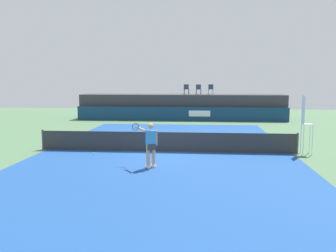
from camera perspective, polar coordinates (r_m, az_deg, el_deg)
name	(u,v)px	position (r m, az deg, el deg)	size (l,w,h in m)	color
ground_plane	(171,141)	(20.71, 0.49, -2.41)	(48.00, 48.00, 0.00)	#4C704C
court_inner	(166,151)	(17.76, -0.28, -4.00)	(12.00, 22.00, 0.00)	#1C478C
sponsor_wall	(181,114)	(31.03, 2.05, 1.89)	(18.00, 0.22, 1.20)	navy
spectator_platform	(182,107)	(32.78, 2.21, 3.05)	(18.00, 2.80, 2.20)	#38383D
spectator_chair_far_left	(186,89)	(32.79, 2.89, 5.83)	(0.48, 0.48, 0.89)	#2D3D56
spectator_chair_left	(199,89)	(32.34, 4.79, 5.80)	(0.47, 0.47, 0.89)	#2D3D56
spectator_chair_center	(211,89)	(32.83, 6.71, 5.80)	(0.45, 0.45, 0.89)	#2D3D56
umpire_chair	(305,120)	(18.12, 20.64, 0.83)	(0.45, 0.45, 2.76)	white
tennis_net	(166,142)	(17.68, -0.28, -2.49)	(12.40, 0.02, 0.95)	#2D2D2D
net_post_near	(43,140)	(19.26, -18.99, -2.01)	(0.10, 0.10, 1.00)	#4C4C51
net_post_far	(297,143)	(18.19, 19.58, -2.56)	(0.10, 0.10, 1.00)	#4C4C51
tennis_player	(150,144)	(14.39, -2.78, -2.76)	(1.11, 1.00, 1.77)	white
tennis_ball	(94,153)	(17.47, -11.52, -4.21)	(0.07, 0.07, 0.07)	#D8EA33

